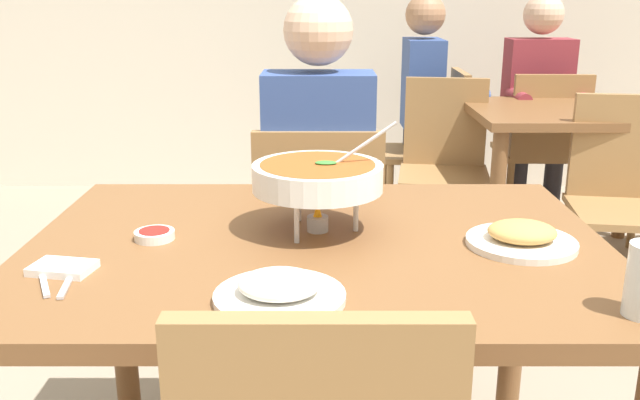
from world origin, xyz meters
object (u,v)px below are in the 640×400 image
(rice_plate, at_px, (282,290))
(patron_bg_left, at_px, (431,98))
(dining_table_main, at_px, (320,285))
(chair_bg_middle, at_px, (545,143))
(chair_bg_left, at_px, (441,141))
(dining_table_far, at_px, (575,137))
(sauce_dish, at_px, (157,234))
(patron_bg_middle, at_px, (541,98))
(appetizer_plate, at_px, (524,237))
(chair_diner_main, at_px, (321,238))
(chair_bg_corner, at_px, (626,190))
(diner_main, at_px, (321,168))
(curry_bowl, at_px, (319,178))

(rice_plate, distance_m, patron_bg_left, 2.83)
(dining_table_main, height_order, chair_bg_middle, chair_bg_middle)
(chair_bg_left, bearing_deg, dining_table_far, -43.28)
(dining_table_main, height_order, patron_bg_left, patron_bg_left)
(sauce_dish, distance_m, chair_bg_left, 2.60)
(dining_table_far, bearing_deg, patron_bg_middle, 90.45)
(sauce_dish, height_order, patron_bg_middle, patron_bg_middle)
(appetizer_plate, bearing_deg, chair_diner_main, 119.40)
(chair_bg_corner, bearing_deg, chair_bg_middle, 92.84)
(dining_table_main, xyz_separation_m, sauce_dish, (-0.37, 0.01, 0.12))
(rice_plate, bearing_deg, patron_bg_middle, 64.53)
(appetizer_plate, distance_m, dining_table_far, 2.05)
(rice_plate, height_order, dining_table_far, rice_plate)
(rice_plate, distance_m, dining_table_far, 2.53)
(dining_table_far, relative_size, chair_bg_left, 1.11)
(sauce_dish, relative_size, chair_bg_corner, 0.10)
(diner_main, bearing_deg, dining_table_far, 40.34)
(sauce_dish, relative_size, patron_bg_left, 0.07)
(patron_bg_middle, bearing_deg, dining_table_main, -117.05)
(sauce_dish, bearing_deg, dining_table_far, 48.85)
(dining_table_main, distance_m, chair_bg_corner, 1.89)
(chair_bg_corner, relative_size, patron_bg_left, 0.69)
(diner_main, bearing_deg, chair_bg_left, 66.84)
(patron_bg_middle, bearing_deg, chair_diner_main, -126.70)
(chair_bg_middle, height_order, chair_bg_corner, same)
(dining_table_main, distance_m, rice_plate, 0.35)
(chair_bg_middle, height_order, patron_bg_middle, patron_bg_middle)
(appetizer_plate, bearing_deg, chair_bg_middle, 71.13)
(curry_bowl, xyz_separation_m, sauce_dish, (-0.37, -0.06, -0.12))
(patron_bg_middle, bearing_deg, chair_bg_left, -175.72)
(chair_bg_corner, xyz_separation_m, patron_bg_left, (-0.68, 1.06, 0.24))
(chair_bg_left, relative_size, chair_bg_corner, 1.00)
(chair_bg_corner, xyz_separation_m, patron_bg_middle, (-0.06, 1.05, 0.24))
(chair_bg_left, relative_size, patron_bg_middle, 0.69)
(rice_plate, bearing_deg, chair_bg_corner, 50.94)
(diner_main, distance_m, patron_bg_left, 1.75)
(curry_bowl, relative_size, patron_bg_left, 0.25)
(dining_table_far, bearing_deg, sauce_dish, -131.15)
(chair_diner_main, distance_m, diner_main, 0.24)
(dining_table_main, xyz_separation_m, patron_bg_middle, (1.24, 2.42, 0.08))
(rice_plate, relative_size, patron_bg_left, 0.18)
(patron_bg_left, height_order, patron_bg_middle, same)
(chair_diner_main, height_order, patron_bg_middle, patron_bg_middle)
(dining_table_main, height_order, appetizer_plate, appetizer_plate)
(chair_bg_left, bearing_deg, dining_table_main, -105.90)
(rice_plate, relative_size, chair_bg_left, 0.27)
(appetizer_plate, xyz_separation_m, chair_bg_corner, (0.85, 1.40, -0.29))
(chair_diner_main, xyz_separation_m, sauce_dish, (-0.37, -0.75, 0.28))
(chair_bg_corner, bearing_deg, curry_bowl, -134.96)
(curry_bowl, relative_size, chair_bg_corner, 0.37)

